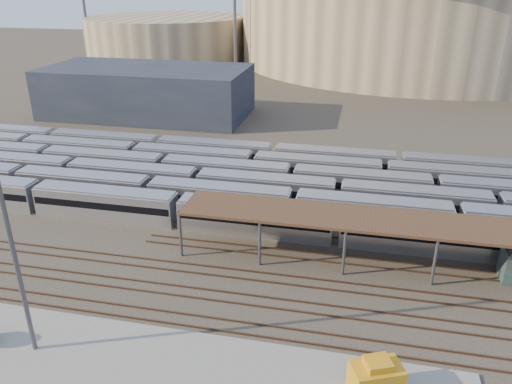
{
  "coord_description": "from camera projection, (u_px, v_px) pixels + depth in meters",
  "views": [
    {
      "loc": [
        9.7,
        -42.35,
        28.01
      ],
      "look_at": [
        -2.15,
        12.0,
        3.44
      ],
      "focal_mm": 35.0,
      "sensor_mm": 36.0,
      "label": 1
    }
  ],
  "objects": [
    {
      "name": "subway_trains",
      "position": [
        295.0,
        187.0,
        66.53
      ],
      "size": [
        125.35,
        23.9,
        3.6
      ],
      "color": "silver",
      "rests_on": "ground"
    },
    {
      "name": "yard_light_pole",
      "position": [
        11.0,
        243.0,
        36.3
      ],
      "size": [
        0.81,
        0.36,
        19.33
      ],
      "color": "#535357",
      "rests_on": "apron"
    },
    {
      "name": "ground",
      "position": [
        252.0,
        271.0,
        51.06
      ],
      "size": [
        420.0,
        420.0,
        0.0
      ],
      "primitive_type": "plane",
      "color": "#383026",
      "rests_on": "ground"
    },
    {
      "name": "yellow_equipment",
      "position": [
        376.0,
        379.0,
        35.73
      ],
      "size": [
        4.19,
        3.48,
        2.25
      ],
      "primitive_type": "cube",
      "rotation": [
        0.0,
        0.0,
        0.41
      ],
      "color": "#C18212",
      "rests_on": "apron"
    },
    {
      "name": "empty_tracks",
      "position": [
        240.0,
        299.0,
        46.55
      ],
      "size": [
        170.0,
        9.62,
        0.18
      ],
      "color": "#4C3323",
      "rests_on": "ground"
    },
    {
      "name": "stadium",
      "position": [
        419.0,
        10.0,
        164.66
      ],
      "size": [
        124.0,
        124.0,
        32.5
      ],
      "color": "tan",
      "rests_on": "ground"
    },
    {
      "name": "service_building",
      "position": [
        147.0,
        91.0,
        105.01
      ],
      "size": [
        42.0,
        20.0,
        10.0
      ],
      "primitive_type": "cube",
      "color": "#1E232D",
      "rests_on": "ground"
    },
    {
      "name": "secondary_arena",
      "position": [
        167.0,
        37.0,
        176.1
      ],
      "size": [
        56.0,
        56.0,
        14.0
      ],
      "primitive_type": "cylinder",
      "color": "tan",
      "rests_on": "ground"
    },
    {
      "name": "inspection_shed",
      "position": [
        481.0,
        231.0,
        48.33
      ],
      "size": [
        60.3,
        6.0,
        5.3
      ],
      "color": "#535357",
      "rests_on": "ground"
    },
    {
      "name": "apron",
      "position": [
        146.0,
        366.0,
        38.59
      ],
      "size": [
        50.0,
        9.0,
        0.2
      ],
      "primitive_type": "cube",
      "color": "gray",
      "rests_on": "ground"
    }
  ]
}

